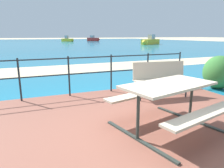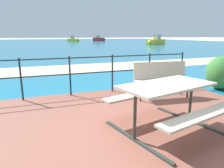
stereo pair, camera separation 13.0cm
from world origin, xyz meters
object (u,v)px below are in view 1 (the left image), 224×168
at_px(park_bench, 160,76).
at_px(boat_mid, 150,41).
at_px(picnic_table, 168,95).
at_px(boat_far, 68,40).
at_px(boat_near, 93,39).

relative_size(park_bench, boat_mid, 0.29).
relative_size(picnic_table, park_bench, 1.28).
height_order(picnic_table, boat_mid, boat_mid).
height_order(picnic_table, boat_far, boat_far).
height_order(boat_mid, boat_far, boat_mid).
bearing_deg(park_bench, boat_far, 90.04).
bearing_deg(boat_far, park_bench, -55.84).
distance_m(park_bench, boat_near, 52.70).
height_order(park_bench, boat_mid, boat_mid).
bearing_deg(boat_near, boat_far, -129.21).
bearing_deg(boat_mid, park_bench, 25.99).
bearing_deg(boat_mid, boat_near, -113.95).
height_order(picnic_table, park_bench, park_bench).
distance_m(boat_near, boat_far, 7.50).
xyz_separation_m(boat_near, boat_far, (-7.32, -1.64, -0.08)).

